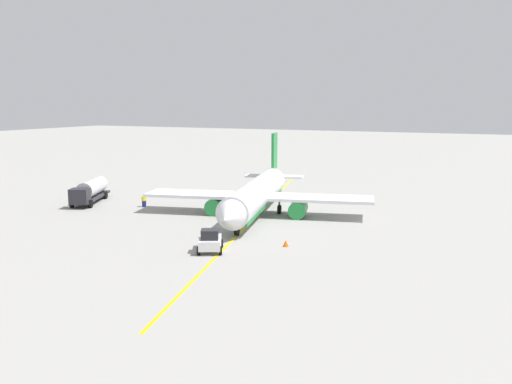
{
  "coord_description": "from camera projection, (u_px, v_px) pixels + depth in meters",
  "views": [
    {
      "loc": [
        58.98,
        27.63,
        13.85
      ],
      "look_at": [
        0.0,
        0.0,
        3.0
      ],
      "focal_mm": 37.79,
      "sensor_mm": 36.0,
      "label": 1
    }
  ],
  "objects": [
    {
      "name": "taxi_line_marking",
      "position": [
        256.0,
        216.0,
        66.52
      ],
      "size": [
        68.43,
        16.88,
        0.01
      ],
      "primitive_type": "cube",
      "rotation": [
        0.0,
        0.0,
        0.24
      ],
      "color": "yellow",
      "rests_on": "ground"
    },
    {
      "name": "airplane",
      "position": [
        257.0,
        195.0,
        66.61
      ],
      "size": [
        31.68,
        28.75,
        9.48
      ],
      "color": "white",
      "rests_on": "ground"
    },
    {
      "name": "ground_plane",
      "position": [
        256.0,
        216.0,
        66.52
      ],
      "size": [
        400.0,
        400.0,
        0.0
      ],
      "primitive_type": "plane",
      "color": "#9E9B96"
    },
    {
      "name": "safety_cone_wingtip",
      "position": [
        204.0,
        238.0,
        54.36
      ],
      "size": [
        0.67,
        0.67,
        0.74
      ],
      "primitive_type": "cone",
      "color": "#F2590F",
      "rests_on": "ground"
    },
    {
      "name": "pushback_tug",
      "position": [
        210.0,
        241.0,
        50.51
      ],
      "size": [
        4.11,
        3.58,
        2.2
      ],
      "color": "silver",
      "rests_on": "ground"
    },
    {
      "name": "safety_cone_nose",
      "position": [
        286.0,
        243.0,
        52.31
      ],
      "size": [
        0.59,
        0.59,
        0.66
      ],
      "primitive_type": "cone",
      "color": "#F2590F",
      "rests_on": "ground"
    },
    {
      "name": "fuel_tanker",
      "position": [
        90.0,
        190.0,
        75.17
      ],
      "size": [
        10.86,
        6.7,
        3.15
      ],
      "color": "#2D2D33",
      "rests_on": "ground"
    },
    {
      "name": "refueling_worker",
      "position": [
        144.0,
        201.0,
        72.13
      ],
      "size": [
        0.57,
        0.44,
        1.71
      ],
      "color": "navy",
      "rests_on": "ground"
    }
  ]
}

